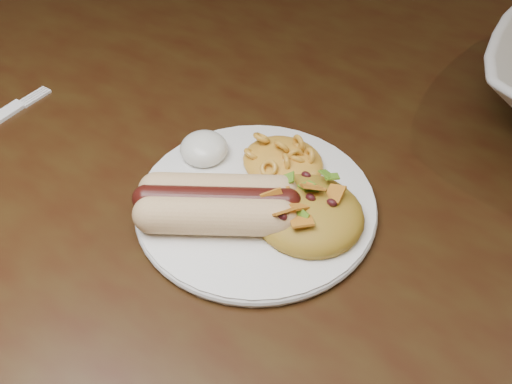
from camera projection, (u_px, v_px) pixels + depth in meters
The scene contains 6 objects.
table at pixel (264, 185), 0.68m from camera, with size 1.60×0.90×0.75m.
plate at pixel (256, 204), 0.52m from camera, with size 0.21×0.21×0.01m, color white.
hotdog at pixel (217, 203), 0.49m from camera, with size 0.11×0.12×0.03m.
mac_and_cheese at pixel (283, 153), 0.54m from camera, with size 0.08×0.07×0.03m, color orange.
sour_cream at pixel (204, 144), 0.55m from camera, with size 0.04×0.04×0.03m, color silver.
taco_salad at pixel (309, 207), 0.49m from camera, with size 0.09×0.09×0.04m.
Camera 1 is at (0.27, -0.40, 1.13)m, focal length 42.00 mm.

